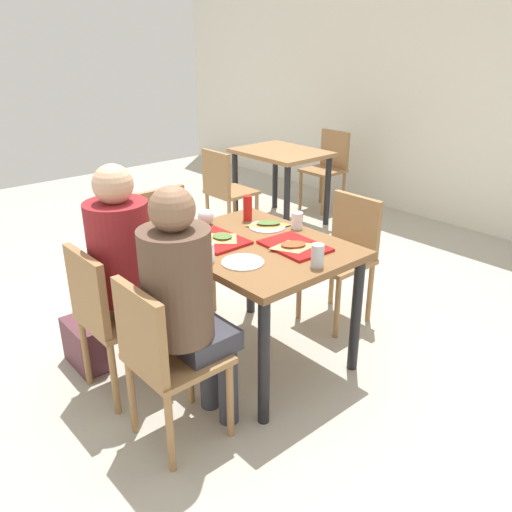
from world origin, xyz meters
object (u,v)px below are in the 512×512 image
(paper_plate_center, at_px, (267,227))
(background_chair_near, at_px, (225,187))
(plastic_cup_b, at_px, (208,253))
(soda_can, at_px, (318,256))
(person_in_red, at_px, (128,261))
(chair_near_left, at_px, (108,312))
(pizza_slice_b, at_px, (293,245))
(chair_near_right, at_px, (162,354))
(tray_red_far, at_px, (295,246))
(person_in_brown_jacket, at_px, (185,296))
(background_table, at_px, (281,163))
(main_table, at_px, (256,261))
(foil_bundle, at_px, (206,217))
(chair_left_end, at_px, (171,241))
(pizza_slice_a, at_px, (222,237))
(chair_far_side, at_px, (345,249))
(tray_red_near, at_px, (216,240))
(pizza_slice_c, at_px, (268,224))
(paper_plate_near_edge, at_px, (243,262))
(background_chair_far, at_px, (328,164))
(condiment_bottle, at_px, (248,208))
(handbag, at_px, (85,344))
(plastic_cup_a, at_px, (297,221))

(paper_plate_center, xyz_separation_m, background_chair_near, (-1.60, 0.92, -0.25))
(plastic_cup_b, xyz_separation_m, soda_can, (0.42, 0.37, 0.01))
(person_in_red, height_order, soda_can, person_in_red)
(chair_near_left, bearing_deg, pizza_slice_b, 62.93)
(chair_near_right, height_order, soda_can, soda_can)
(tray_red_far, distance_m, plastic_cup_b, 0.50)
(paper_plate_center, relative_size, background_chair_near, 0.26)
(tray_red_far, bearing_deg, person_in_brown_jacket, -84.29)
(person_in_red, distance_m, paper_plate_center, 0.89)
(background_table, bearing_deg, main_table, -47.04)
(chair_near_right, relative_size, foil_bundle, 8.56)
(main_table, bearing_deg, chair_left_end, 180.00)
(tray_red_far, height_order, pizza_slice_a, pizza_slice_a)
(chair_near_left, distance_m, chair_left_end, 1.03)
(pizza_slice_a, height_order, pizza_slice_b, same)
(chair_far_side, distance_m, plastic_cup_b, 1.19)
(chair_near_right, xyz_separation_m, foil_bundle, (-0.70, 0.78, 0.30))
(chair_far_side, height_order, chair_left_end, same)
(tray_red_far, relative_size, paper_plate_center, 1.64)
(person_in_red, distance_m, tray_red_near, 0.52)
(pizza_slice_c, bearing_deg, person_in_brown_jacket, -64.75)
(soda_can, bearing_deg, paper_plate_near_edge, -139.03)
(pizza_slice_c, xyz_separation_m, background_chair_near, (-1.58, 0.90, -0.27))
(foil_bundle, bearing_deg, chair_near_left, -76.79)
(person_in_brown_jacket, bearing_deg, main_table, 111.60)
(tray_red_far, bearing_deg, pizza_slice_b, -62.54)
(chair_near_left, xyz_separation_m, tray_red_far, (0.44, 0.92, 0.26))
(background_chair_far, bearing_deg, condiment_bottle, -59.38)
(condiment_bottle, xyz_separation_m, handbag, (-0.27, -1.04, -0.69))
(plastic_cup_b, distance_m, background_chair_far, 3.47)
(chair_near_right, bearing_deg, pizza_slice_b, 94.08)
(main_table, height_order, pizza_slice_a, pizza_slice_a)
(soda_can, distance_m, foil_bundle, 0.89)
(paper_plate_near_edge, relative_size, background_chair_near, 0.26)
(tray_red_far, relative_size, condiment_bottle, 2.25)
(chair_left_end, xyz_separation_m, tray_red_far, (1.09, 0.12, 0.26))
(plastic_cup_a, bearing_deg, pizza_slice_b, -48.94)
(chair_near_right, bearing_deg, person_in_brown_jacket, 90.00)
(foil_bundle, bearing_deg, main_table, 2.68)
(plastic_cup_a, height_order, condiment_bottle, condiment_bottle)
(chair_left_end, bearing_deg, background_chair_near, 126.41)
(person_in_red, distance_m, pizza_slice_c, 0.91)
(person_in_red, distance_m, background_table, 2.95)
(tray_red_far, bearing_deg, chair_near_right, -85.16)
(chair_near_right, relative_size, pizza_slice_b, 3.52)
(person_in_brown_jacket, bearing_deg, pizza_slice_c, 115.25)
(tray_red_near, relative_size, pizza_slice_c, 1.48)
(tray_red_near, distance_m, plastic_cup_b, 0.30)
(chair_far_side, xyz_separation_m, paper_plate_center, (-0.16, -0.57, 0.25))
(tray_red_near, xyz_separation_m, background_table, (-1.57, 2.03, -0.14))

